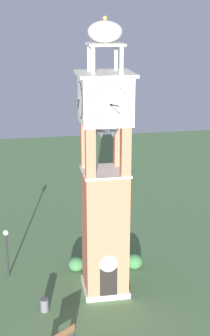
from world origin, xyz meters
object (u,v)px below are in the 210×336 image
(park_bench, at_px, (62,336))
(lamp_post, at_px, (7,244))
(trash_bin, at_px, (44,305))
(clock_tower, at_px, (105,185))

(park_bench, bearing_deg, lamp_post, 111.11)
(park_bench, xyz_separation_m, lamp_post, (-3.00, 7.77, 1.92))
(park_bench, bearing_deg, trash_bin, 103.65)
(park_bench, relative_size, lamp_post, 0.46)
(trash_bin, bearing_deg, park_bench, -76.35)
(clock_tower, height_order, park_bench, clock_tower)
(clock_tower, distance_m, trash_bin, 8.13)
(park_bench, height_order, trash_bin, park_bench)
(lamp_post, bearing_deg, park_bench, -68.89)
(clock_tower, xyz_separation_m, trash_bin, (-4.02, -1.77, -6.85))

